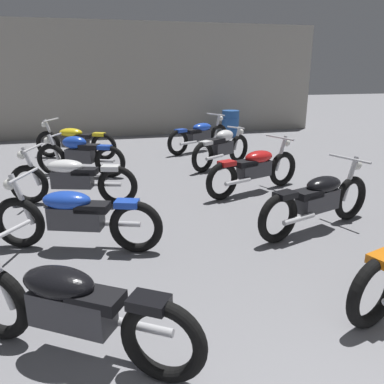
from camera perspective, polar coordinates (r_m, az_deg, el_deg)
The scene contains 11 objects.
back_wall at distance 13.52m, azimuth -9.48°, elevation 15.62°, with size 13.21×0.24×3.60m, color #9E998E.
motorcycle_left_row_1 at distance 3.28m, azimuth -17.09°, elevation -15.61°, with size 1.87×1.29×0.97m.
motorcycle_left_row_2 at distance 5.09m, azimuth -16.52°, elevation -3.32°, with size 2.08×0.96×0.97m.
motorcycle_left_row_3 at distance 6.83m, azimuth -16.97°, elevation 1.91°, with size 2.10×0.90×0.97m.
motorcycle_left_row_4 at distance 8.62m, azimuth -15.91°, elevation 5.20°, with size 1.84×0.92×0.88m.
motorcycle_left_row_5 at distance 10.35m, azimuth -16.55°, elevation 7.09°, with size 1.99×1.12×0.97m.
motorcycle_right_row_2 at distance 5.76m, azimuth 17.75°, elevation -1.02°, with size 2.09×0.92×0.97m.
motorcycle_right_row_3 at distance 7.27m, azimuth 9.06°, elevation 3.39°, with size 2.08×0.96×0.97m.
motorcycle_right_row_4 at distance 9.10m, azimuth 4.35°, elevation 6.45°, with size 1.73×1.14×0.88m.
motorcycle_right_row_5 at distance 10.81m, azimuth 1.11°, elevation 8.23°, with size 1.99×1.12×0.97m.
oil_drum at distance 13.32m, azimuth 5.55°, elevation 9.81°, with size 0.59×0.59×0.85m.
Camera 1 is at (-1.34, -0.06, 2.21)m, focal length 36.99 mm.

